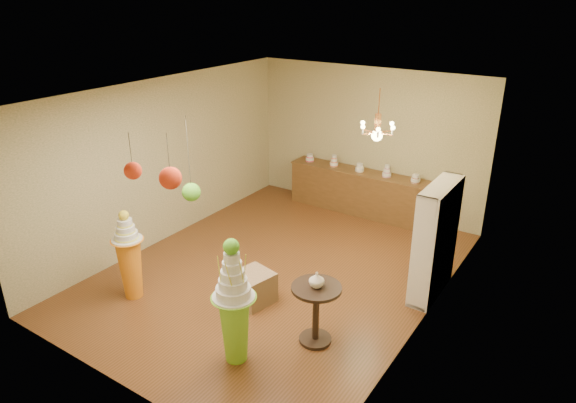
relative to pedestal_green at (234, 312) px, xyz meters
The scene contains 17 objects.
floor 2.36m from the pedestal_green, 110.56° to the left, with size 6.50×6.50×0.00m, color brown.
ceiling 3.22m from the pedestal_green, 110.56° to the left, with size 6.50×6.50×0.00m, color silver.
wall_back 5.48m from the pedestal_green, 98.40° to the left, with size 5.00×0.04×3.00m, color tan.
wall_front 1.60m from the pedestal_green, 124.82° to the right, with size 5.00×0.04×3.00m, color tan.
wall_left 3.99m from the pedestal_green, 147.33° to the left, with size 0.04×6.50×3.00m, color tan.
wall_right 2.83m from the pedestal_green, 51.03° to the left, with size 0.04×6.50×3.00m, color tan.
pedestal_green is the anchor object (origin of this frame).
pedestal_orange 2.26m from the pedestal_green, behind, with size 0.56×0.56×1.44m.
burlap_riser 1.40m from the pedestal_green, 117.23° to the left, with size 0.53×0.53×0.48m, color #91714F.
sideboard 5.15m from the pedestal_green, 98.86° to the left, with size 3.04×0.54×1.16m.
shelving_unit 3.30m from the pedestal_green, 62.03° to the left, with size 0.33×1.20×1.80m.
round_table 1.11m from the pedestal_green, 52.68° to the left, with size 0.80×0.80×0.85m.
vase 1.12m from the pedestal_green, 52.68° to the left, with size 0.20×0.20×0.21m, color silver.
pom_red_left 1.89m from the pedestal_green, 144.29° to the right, with size 0.25×0.25×0.64m.
pom_green_mid 1.62m from the pedestal_green, 159.99° to the left, with size 0.24×0.24×1.12m.
pom_red_right 2.13m from the pedestal_green, 145.64° to the right, with size 0.20×0.20×0.53m.
chandelier 3.68m from the pedestal_green, 84.67° to the left, with size 0.65×0.65×0.85m.
Camera 1 is at (4.28, -6.19, 4.43)m, focal length 32.00 mm.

